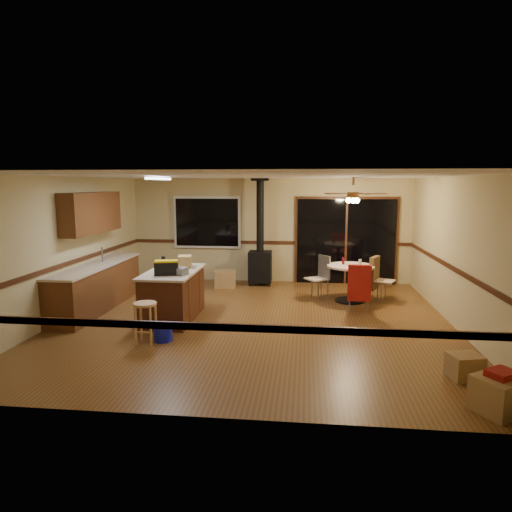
# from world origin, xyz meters

# --- Properties ---
(floor) EXTENTS (7.00, 7.00, 0.00)m
(floor) POSITION_xyz_m (0.00, 0.00, 0.00)
(floor) COLOR brown
(floor) RESTS_ON ground
(ceiling) EXTENTS (7.00, 7.00, 0.00)m
(ceiling) POSITION_xyz_m (0.00, 0.00, 2.60)
(ceiling) COLOR silver
(ceiling) RESTS_ON ground
(wall_back) EXTENTS (7.00, 0.00, 7.00)m
(wall_back) POSITION_xyz_m (0.00, 3.50, 1.30)
(wall_back) COLOR tan
(wall_back) RESTS_ON ground
(wall_front) EXTENTS (7.00, 0.00, 7.00)m
(wall_front) POSITION_xyz_m (0.00, -3.50, 1.30)
(wall_front) COLOR tan
(wall_front) RESTS_ON ground
(wall_left) EXTENTS (0.00, 7.00, 7.00)m
(wall_left) POSITION_xyz_m (-3.50, 0.00, 1.30)
(wall_left) COLOR tan
(wall_left) RESTS_ON ground
(wall_right) EXTENTS (0.00, 7.00, 7.00)m
(wall_right) POSITION_xyz_m (3.50, 0.00, 1.30)
(wall_right) COLOR tan
(wall_right) RESTS_ON ground
(chair_rail) EXTENTS (7.00, 7.00, 0.08)m
(chair_rail) POSITION_xyz_m (0.00, 0.00, 1.00)
(chair_rail) COLOR #412010
(chair_rail) RESTS_ON ground
(window) EXTENTS (1.72, 0.10, 1.32)m
(window) POSITION_xyz_m (-1.60, 3.45, 1.50)
(window) COLOR black
(window) RESTS_ON ground
(sliding_door) EXTENTS (2.52, 0.10, 2.10)m
(sliding_door) POSITION_xyz_m (1.90, 3.45, 1.05)
(sliding_door) COLOR black
(sliding_door) RESTS_ON ground
(lower_cabinets) EXTENTS (0.60, 3.00, 0.86)m
(lower_cabinets) POSITION_xyz_m (-3.20, 0.50, 0.43)
(lower_cabinets) COLOR #5B3017
(lower_cabinets) RESTS_ON ground
(countertop) EXTENTS (0.64, 3.04, 0.04)m
(countertop) POSITION_xyz_m (-3.20, 0.50, 0.88)
(countertop) COLOR beige
(countertop) RESTS_ON lower_cabinets
(upper_cabinets) EXTENTS (0.35, 2.00, 0.80)m
(upper_cabinets) POSITION_xyz_m (-3.33, 0.70, 1.90)
(upper_cabinets) COLOR #5B3017
(upper_cabinets) RESTS_ON ground
(kitchen_island) EXTENTS (0.88, 1.68, 0.90)m
(kitchen_island) POSITION_xyz_m (-1.50, 0.00, 0.45)
(kitchen_island) COLOR #482212
(kitchen_island) RESTS_ON ground
(wood_stove) EXTENTS (0.55, 0.50, 2.52)m
(wood_stove) POSITION_xyz_m (-0.20, 3.05, 0.73)
(wood_stove) COLOR black
(wood_stove) RESTS_ON ground
(ceiling_fan) EXTENTS (0.24, 0.24, 0.55)m
(ceiling_fan) POSITION_xyz_m (1.86, 1.61, 2.21)
(ceiling_fan) COLOR brown
(ceiling_fan) RESTS_ON ceiling
(fluorescent_strip) EXTENTS (0.10, 1.20, 0.04)m
(fluorescent_strip) POSITION_xyz_m (-1.80, 0.30, 2.56)
(fluorescent_strip) COLOR white
(fluorescent_strip) RESTS_ON ceiling
(toolbox_grey) EXTENTS (0.45, 0.33, 0.12)m
(toolbox_grey) POSITION_xyz_m (-1.34, -0.31, 0.96)
(toolbox_grey) COLOR slate
(toolbox_grey) RESTS_ON kitchen_island
(toolbox_black) EXTENTS (0.44, 0.30, 0.22)m
(toolbox_black) POSITION_xyz_m (-1.49, -0.38, 1.01)
(toolbox_black) COLOR black
(toolbox_black) RESTS_ON kitchen_island
(toolbox_yellow_lid) EXTENTS (0.43, 0.29, 0.03)m
(toolbox_yellow_lid) POSITION_xyz_m (-1.49, -0.38, 1.14)
(toolbox_yellow_lid) COLOR gold
(toolbox_yellow_lid) RESTS_ON toolbox_black
(box_on_island) EXTENTS (0.30, 0.37, 0.22)m
(box_on_island) POSITION_xyz_m (-1.36, 0.37, 1.01)
(box_on_island) COLOR #9D7745
(box_on_island) RESTS_ON kitchen_island
(bottle_dark) EXTENTS (0.09, 0.09, 0.26)m
(bottle_dark) POSITION_xyz_m (-1.68, 0.04, 1.03)
(bottle_dark) COLOR black
(bottle_dark) RESTS_ON kitchen_island
(bottle_pink) EXTENTS (0.09, 0.09, 0.22)m
(bottle_pink) POSITION_xyz_m (-1.34, 0.26, 1.01)
(bottle_pink) COLOR #D84C8C
(bottle_pink) RESTS_ON kitchen_island
(bottle_white) EXTENTS (0.07, 0.07, 0.19)m
(bottle_white) POSITION_xyz_m (-1.45, 0.65, 1.00)
(bottle_white) COLOR white
(bottle_white) RESTS_ON kitchen_island
(bar_stool) EXTENTS (0.44, 0.44, 0.65)m
(bar_stool) POSITION_xyz_m (-1.54, -1.35, 0.33)
(bar_stool) COLOR tan
(bar_stool) RESTS_ON floor
(blue_bucket) EXTENTS (0.35, 0.35, 0.24)m
(blue_bucket) POSITION_xyz_m (-1.32, -1.21, 0.12)
(blue_bucket) COLOR #0D16C1
(blue_bucket) RESTS_ON floor
(dining_table) EXTENTS (0.98, 0.98, 0.78)m
(dining_table) POSITION_xyz_m (1.86, 1.61, 0.53)
(dining_table) COLOR black
(dining_table) RESTS_ON ground
(glass_red) EXTENTS (0.06, 0.06, 0.15)m
(glass_red) POSITION_xyz_m (1.71, 1.71, 0.86)
(glass_red) COLOR #590C14
(glass_red) RESTS_ON dining_table
(glass_cream) EXTENTS (0.08, 0.08, 0.14)m
(glass_cream) POSITION_xyz_m (2.04, 1.56, 0.85)
(glass_cream) COLOR beige
(glass_cream) RESTS_ON dining_table
(chair_left) EXTENTS (0.56, 0.56, 0.51)m
(chair_left) POSITION_xyz_m (1.24, 1.77, 0.59)
(chair_left) COLOR #C1AA8F
(chair_left) RESTS_ON ground
(chair_near) EXTENTS (0.46, 0.49, 0.70)m
(chair_near) POSITION_xyz_m (1.94, 0.73, 0.60)
(chair_near) COLOR #C1AA8F
(chair_near) RESTS_ON ground
(chair_right) EXTENTS (0.59, 0.57, 0.70)m
(chair_right) POSITION_xyz_m (2.39, 1.74, 0.60)
(chair_right) COLOR #C1AA8F
(chair_right) RESTS_ON ground
(box_under_window) EXTENTS (0.58, 0.50, 0.41)m
(box_under_window) POSITION_xyz_m (-1.02, 2.67, 0.20)
(box_under_window) COLOR #9D7745
(box_under_window) RESTS_ON floor
(box_corner_a) EXTENTS (0.67, 0.65, 0.39)m
(box_corner_a) POSITION_xyz_m (3.04, -3.02, 0.20)
(box_corner_a) COLOR #9D7745
(box_corner_a) RESTS_ON floor
(box_corner_b) EXTENTS (0.45, 0.41, 0.31)m
(box_corner_b) POSITION_xyz_m (2.96, -2.15, 0.16)
(box_corner_b) COLOR #9D7745
(box_corner_b) RESTS_ON floor
(box_small_red) EXTENTS (0.37, 0.36, 0.08)m
(box_small_red) POSITION_xyz_m (3.04, -3.02, 0.43)
(box_small_red) COLOR maroon
(box_small_red) RESTS_ON box_corner_a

